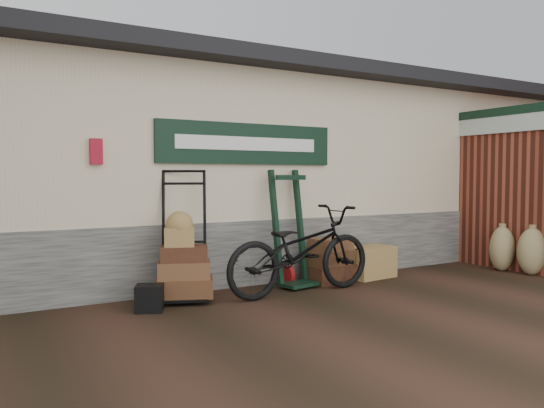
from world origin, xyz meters
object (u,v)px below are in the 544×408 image
Objects in this scene: porter_trolley at (184,233)px; wicker_hamper at (370,262)px; suitcase_stack at (329,260)px; black_trunk at (150,298)px; bicycle at (301,245)px; green_barrow at (291,228)px.

porter_trolley is 2.96m from wicker_hamper.
black_trunk is at bearing -172.60° from suitcase_stack.
suitcase_stack is (2.18, -0.02, -0.49)m from porter_trolley.
porter_trolley is 0.75× the size of bicycle.
green_barrow is at bearing -19.13° from bicycle.
wicker_hamper is 1.61m from bicycle.
wicker_hamper is 0.33× the size of bicycle.
black_trunk is (-2.09, -0.37, -0.65)m from green_barrow.
porter_trolley is 2.28× the size of wicker_hamper.
wicker_hamper is (1.36, -0.05, -0.57)m from green_barrow.
green_barrow is 5.34× the size of black_trunk.
black_trunk is at bearing -179.87° from green_barrow.
porter_trolley reaches higher than black_trunk.
suitcase_stack reaches higher than wicker_hamper.
porter_trolley reaches higher than bicycle.
wicker_hamper is 2.38× the size of black_trunk.
green_barrow is 0.81m from suitcase_stack.
suitcase_stack is 1.01× the size of wicker_hamper.
green_barrow reaches higher than black_trunk.
suitcase_stack reaches higher than black_trunk.
suitcase_stack is at bearing 7.40° from black_trunk.
black_trunk is at bearing -174.70° from wicker_hamper.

